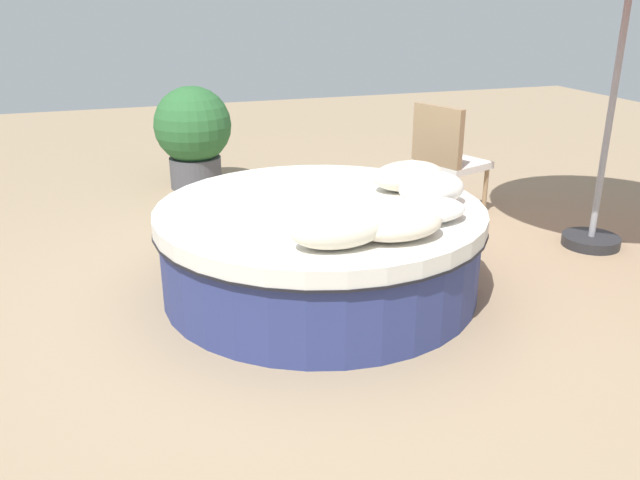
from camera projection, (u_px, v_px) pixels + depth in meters
name	position (u px, v px, depth m)	size (l,w,h in m)	color
ground_plane	(320.00, 289.00, 4.41)	(16.00, 16.00, 0.00)	#9E8466
round_bed	(320.00, 247.00, 4.31)	(2.13, 2.13, 0.59)	navy
throw_pillow_0	(338.00, 229.00, 3.50)	(0.53, 0.31, 0.20)	beige
throw_pillow_1	(395.00, 224.00, 3.63)	(0.55, 0.38, 0.16)	beige
throw_pillow_2	(423.00, 210.00, 3.90)	(0.53, 0.34, 0.14)	white
throw_pillow_3	(432.00, 189.00, 4.19)	(0.44, 0.30, 0.22)	white
throw_pillow_4	(409.00, 176.00, 4.49)	(0.52, 0.31, 0.21)	beige
patio_chair	(446.00, 153.00, 5.69)	(0.65, 0.66, 0.98)	#997A56
planter	(193.00, 132.00, 6.53)	(0.77, 0.77, 1.02)	#4C4C51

